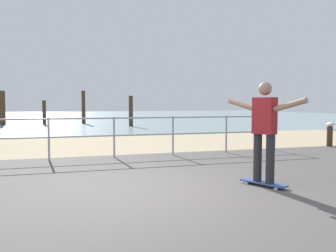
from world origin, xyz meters
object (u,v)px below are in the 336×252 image
(skateboard, at_px, (263,183))
(seagull, at_px, (330,124))
(skateboarder, at_px, (264,126))
(bollard_short, at_px, (330,137))

(skateboard, height_order, seagull, seagull)
(skateboarder, distance_m, bollard_short, 6.54)
(skateboard, height_order, bollard_short, bollard_short)
(bollard_short, bearing_deg, skateboard, -140.77)
(bollard_short, distance_m, seagull, 0.41)
(skateboarder, height_order, bollard_short, skateboarder)
(skateboard, distance_m, bollard_short, 6.51)
(skateboard, distance_m, skateboarder, 0.95)
(skateboard, height_order, skateboarder, skateboarder)
(skateboarder, distance_m, seagull, 6.52)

